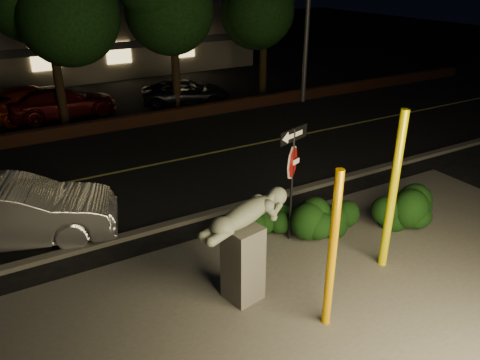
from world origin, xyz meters
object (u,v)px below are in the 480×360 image
Objects in this scene: signpost at (293,163)px; parked_car_darkred at (61,102)px; silver_sedan at (12,213)px; yellow_pole_left at (332,252)px; yellow_pole_right at (393,193)px; parked_car_dark at (186,93)px; parked_car_red at (31,101)px; sculpture at (244,240)px.

signpost is 13.64m from parked_car_darkred.
silver_sedan is 1.02× the size of parked_car_darkred.
yellow_pole_left is at bearing -125.18° from silver_sedan.
yellow_pole_left is at bearing -130.15° from signpost.
yellow_pole_left is 0.87× the size of yellow_pole_right.
parked_car_dark is (1.62, 14.38, -1.22)m from yellow_pole_right.
parked_car_red is (-5.12, 15.71, -1.04)m from yellow_pole_right.
signpost is 12.85m from parked_car_dark.
parked_car_red is at bearing 99.60° from yellow_pole_left.
yellow_pole_left is 0.67× the size of parked_car_darkred.
silver_sedan is 12.62m from parked_car_dark.
yellow_pole_right is 15.76m from parked_car_darkred.
sculpture is at bearing 179.00° from parked_car_dark.
parked_car_red is at bearing 62.20° from parked_car_darkred.
signpost reaches higher than silver_sedan.
signpost reaches higher than parked_car_dark.
yellow_pole_right is (2.32, 0.84, 0.23)m from yellow_pole_left.
yellow_pole_left reaches higher than parked_car_dark.
parked_car_dark is at bearing -103.15° from parked_car_darkred.
signpost is (-1.20, 1.93, 0.23)m from yellow_pole_right.
signpost is at bearing -172.89° from parked_car_darkred.
silver_sedan is at bearing 143.58° from yellow_pole_right.
silver_sedan is at bearing 155.91° from parked_car_red.
yellow_pole_right is 14.52m from parked_car_dark.
signpost is (1.12, 2.77, 0.46)m from yellow_pole_left.
yellow_pole_right reaches higher than parked_car_dark.
parked_car_darkred is at bearing 104.60° from yellow_pole_right.
silver_sedan is 10.51m from parked_car_darkred.
yellow_pole_left is at bearing -67.58° from sculpture.
yellow_pole_left is 0.66× the size of silver_sedan.
silver_sedan is (-4.66, 5.99, -0.79)m from yellow_pole_left.
yellow_pole_left reaches higher than signpost.
sculpture is (-3.26, 0.59, -0.45)m from yellow_pole_right.
parked_car_darkred is (-3.96, 15.21, -1.12)m from yellow_pole_right.
yellow_pole_right is 1.26× the size of signpost.
yellow_pole_right is 3.34m from sculpture.
parked_car_darkred is (1.16, -0.49, -0.08)m from parked_car_red.
parked_car_darkred is (-1.64, 16.06, -0.90)m from yellow_pole_left.
yellow_pole_left is at bearing -159.99° from yellow_pole_right.
signpost is at bearing -178.22° from parked_car_red.
yellow_pole_right is 0.77× the size of parked_car_darkred.
silver_sedan is 1.14× the size of parked_car_dark.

